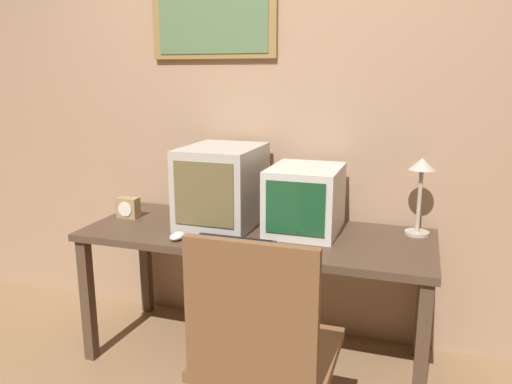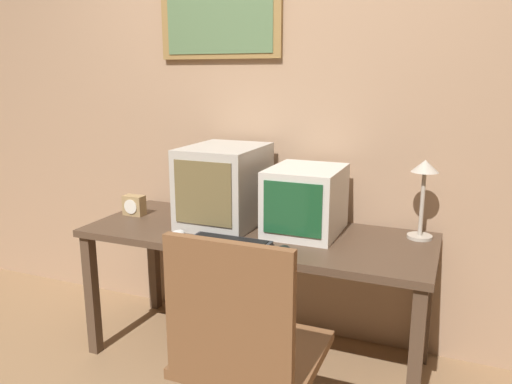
% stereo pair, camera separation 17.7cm
% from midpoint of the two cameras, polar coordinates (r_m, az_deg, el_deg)
% --- Properties ---
extents(wall_back, '(8.00, 0.08, 2.60)m').
position_cam_midpoint_polar(wall_back, '(2.80, 4.99, 9.61)').
color(wall_back, tan).
rests_on(wall_back, ground_plane).
extents(desk, '(1.75, 0.68, 0.70)m').
position_cam_midpoint_polar(desk, '(2.56, 1.99, -6.19)').
color(desk, '#4C3828').
rests_on(desk, ground_plane).
extents(monitor_left, '(0.38, 0.48, 0.41)m').
position_cam_midpoint_polar(monitor_left, '(2.63, -1.71, 0.77)').
color(monitor_left, '#B7B2A8').
rests_on(monitor_left, desk).
extents(monitor_right, '(0.35, 0.42, 0.33)m').
position_cam_midpoint_polar(monitor_right, '(2.51, 7.69, -0.96)').
color(monitor_right, beige).
rests_on(monitor_right, desk).
extents(keyboard_main, '(0.39, 0.16, 0.03)m').
position_cam_midpoint_polar(keyboard_main, '(2.33, -1.04, -5.88)').
color(keyboard_main, '#333338').
rests_on(keyboard_main, desk).
extents(mouse_near_keyboard, '(0.06, 0.11, 0.04)m').
position_cam_midpoint_polar(mouse_near_keyboard, '(2.22, 5.35, -6.72)').
color(mouse_near_keyboard, black).
rests_on(mouse_near_keyboard, desk).
extents(mouse_far_corner, '(0.06, 0.11, 0.03)m').
position_cam_midpoint_polar(mouse_far_corner, '(2.46, -7.01, -4.82)').
color(mouse_far_corner, silver).
rests_on(mouse_far_corner, desk).
extents(desk_clock, '(0.12, 0.07, 0.11)m').
position_cam_midpoint_polar(desk_clock, '(2.88, -12.07, -1.52)').
color(desk_clock, '#A38456').
rests_on(desk_clock, desk).
extents(desk_lamp, '(0.13, 0.13, 0.39)m').
position_cam_midpoint_polar(desk_lamp, '(2.52, 20.55, 1.05)').
color(desk_lamp, '#B2A899').
rests_on(desk_lamp, desk).
extents(office_chair, '(0.51, 0.51, 0.98)m').
position_cam_midpoint_polar(office_chair, '(1.91, 1.85, -20.31)').
color(office_chair, black).
rests_on(office_chair, ground_plane).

